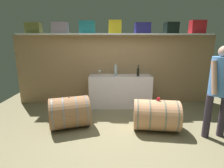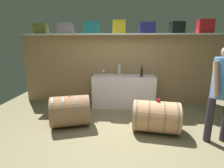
{
  "view_description": "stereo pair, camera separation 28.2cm",
  "coord_description": "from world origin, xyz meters",
  "px_view_note": "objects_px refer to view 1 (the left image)",
  "views": [
    {
      "loc": [
        -0.2,
        -2.75,
        1.7
      ],
      "look_at": [
        -0.13,
        0.65,
        0.9
      ],
      "focal_mm": 27.64,
      "sensor_mm": 36.0,
      "label": 1
    },
    {
      "loc": [
        0.08,
        -2.74,
        1.7
      ],
      "look_at": [
        -0.13,
        0.65,
        0.9
      ],
      "focal_mm": 27.64,
      "sensor_mm": 36.0,
      "label": 2
    }
  ],
  "objects_px": {
    "toolcase_navy": "(142,28)",
    "wine_bottle_dark": "(138,71)",
    "tasting_cup": "(158,99)",
    "toolcase_olive": "(33,28)",
    "toolcase_red": "(197,27)",
    "winemaker_pouring": "(220,83)",
    "work_cabinet": "(120,91)",
    "wine_barrel_near": "(156,115)",
    "wine_barrel_far": "(70,112)",
    "toolcase_yellow": "(115,27)",
    "wine_glass": "(100,71)",
    "toolcase_teal": "(87,27)",
    "toolcase_black": "(171,28)",
    "wine_bottle_clear": "(116,70)",
    "toolcase_grey": "(60,28)"
  },
  "relations": [
    {
      "from": "toolcase_navy",
      "to": "wine_bottle_dark",
      "type": "bearing_deg",
      "value": -114.82
    },
    {
      "from": "tasting_cup",
      "to": "wine_bottle_dark",
      "type": "bearing_deg",
      "value": 98.86
    },
    {
      "from": "toolcase_olive",
      "to": "toolcase_red",
      "type": "xyz_separation_m",
      "value": [
        4.29,
        0.0,
        0.03
      ]
    },
    {
      "from": "tasting_cup",
      "to": "winemaker_pouring",
      "type": "relative_size",
      "value": 0.04
    },
    {
      "from": "work_cabinet",
      "to": "wine_barrel_near",
      "type": "distance_m",
      "value": 1.5
    },
    {
      "from": "work_cabinet",
      "to": "wine_barrel_far",
      "type": "relative_size",
      "value": 1.78
    },
    {
      "from": "wine_barrel_far",
      "to": "tasting_cup",
      "type": "distance_m",
      "value": 1.81
    },
    {
      "from": "toolcase_yellow",
      "to": "toolcase_navy",
      "type": "distance_m",
      "value": 0.72
    },
    {
      "from": "toolcase_yellow",
      "to": "wine_bottle_dark",
      "type": "relative_size",
      "value": 1.16
    },
    {
      "from": "wine_glass",
      "to": "winemaker_pouring",
      "type": "bearing_deg",
      "value": -38.5
    },
    {
      "from": "toolcase_teal",
      "to": "winemaker_pouring",
      "type": "bearing_deg",
      "value": -31.68
    },
    {
      "from": "toolcase_teal",
      "to": "tasting_cup",
      "type": "xyz_separation_m",
      "value": [
        1.52,
        -1.54,
        -1.46
      ]
    },
    {
      "from": "toolcase_navy",
      "to": "tasting_cup",
      "type": "distance_m",
      "value": 2.11
    },
    {
      "from": "work_cabinet",
      "to": "wine_glass",
      "type": "bearing_deg",
      "value": 169.88
    },
    {
      "from": "toolcase_black",
      "to": "toolcase_red",
      "type": "height_order",
      "value": "toolcase_red"
    },
    {
      "from": "work_cabinet",
      "to": "winemaker_pouring",
      "type": "relative_size",
      "value": 0.99
    },
    {
      "from": "wine_barrel_far",
      "to": "wine_barrel_near",
      "type": "bearing_deg",
      "value": -21.37
    },
    {
      "from": "toolcase_navy",
      "to": "wine_barrel_far",
      "type": "xyz_separation_m",
      "value": [
        -1.7,
        -1.39,
        -1.76
      ]
    },
    {
      "from": "toolcase_black",
      "to": "wine_barrel_far",
      "type": "height_order",
      "value": "toolcase_black"
    },
    {
      "from": "wine_glass",
      "to": "winemaker_pouring",
      "type": "distance_m",
      "value": 2.8
    },
    {
      "from": "toolcase_olive",
      "to": "wine_bottle_dark",
      "type": "height_order",
      "value": "toolcase_olive"
    },
    {
      "from": "toolcase_red",
      "to": "toolcase_black",
      "type": "bearing_deg",
      "value": 178.29
    },
    {
      "from": "work_cabinet",
      "to": "tasting_cup",
      "type": "relative_size",
      "value": 27.48
    },
    {
      "from": "wine_barrel_far",
      "to": "wine_bottle_dark",
      "type": "bearing_deg",
      "value": 18.68
    },
    {
      "from": "wine_glass",
      "to": "tasting_cup",
      "type": "xyz_separation_m",
      "value": [
        1.21,
        -1.46,
        -0.32
      ]
    },
    {
      "from": "toolcase_navy",
      "to": "wine_glass",
      "type": "distance_m",
      "value": 1.6
    },
    {
      "from": "toolcase_olive",
      "to": "wine_bottle_dark",
      "type": "relative_size",
      "value": 1.35
    },
    {
      "from": "toolcase_teal",
      "to": "wine_bottle_dark",
      "type": "xyz_separation_m",
      "value": [
        1.32,
        -0.28,
        -1.12
      ]
    },
    {
      "from": "toolcase_yellow",
      "to": "wine_bottle_dark",
      "type": "bearing_deg",
      "value": -23.16
    },
    {
      "from": "toolcase_red",
      "to": "toolcase_teal",
      "type": "bearing_deg",
      "value": 178.29
    },
    {
      "from": "toolcase_black",
      "to": "wine_bottle_dark",
      "type": "distance_m",
      "value": 1.44
    },
    {
      "from": "wine_bottle_dark",
      "to": "wine_barrel_near",
      "type": "bearing_deg",
      "value": -82.39
    },
    {
      "from": "toolcase_yellow",
      "to": "toolcase_black",
      "type": "relative_size",
      "value": 1.04
    },
    {
      "from": "wine_bottle_clear",
      "to": "toolcase_yellow",
      "type": "bearing_deg",
      "value": 93.73
    },
    {
      "from": "toolcase_grey",
      "to": "winemaker_pouring",
      "type": "xyz_separation_m",
      "value": [
        3.2,
        -1.83,
        -1.07
      ]
    },
    {
      "from": "wine_bottle_dark",
      "to": "wine_bottle_clear",
      "type": "distance_m",
      "value": 0.59
    },
    {
      "from": "toolcase_grey",
      "to": "toolcase_yellow",
      "type": "height_order",
      "value": "toolcase_yellow"
    },
    {
      "from": "toolcase_black",
      "to": "wine_barrel_near",
      "type": "relative_size",
      "value": 0.34
    },
    {
      "from": "toolcase_olive",
      "to": "toolcase_navy",
      "type": "height_order",
      "value": "toolcase_navy"
    },
    {
      "from": "wine_barrel_far",
      "to": "toolcase_grey",
      "type": "bearing_deg",
      "value": 91.29
    },
    {
      "from": "toolcase_grey",
      "to": "winemaker_pouring",
      "type": "relative_size",
      "value": 0.24
    },
    {
      "from": "toolcase_grey",
      "to": "wine_bottle_clear",
      "type": "distance_m",
      "value": 1.8
    },
    {
      "from": "toolcase_grey",
      "to": "toolcase_teal",
      "type": "distance_m",
      "value": 0.7
    },
    {
      "from": "toolcase_navy",
      "to": "work_cabinet",
      "type": "relative_size",
      "value": 0.24
    },
    {
      "from": "wine_barrel_near",
      "to": "wine_barrel_far",
      "type": "height_order",
      "value": "wine_barrel_far"
    },
    {
      "from": "toolcase_yellow",
      "to": "wine_bottle_dark",
      "type": "height_order",
      "value": "toolcase_yellow"
    },
    {
      "from": "wine_glass",
      "to": "work_cabinet",
      "type": "bearing_deg",
      "value": -10.12
    },
    {
      "from": "toolcase_grey",
      "to": "toolcase_olive",
      "type": "bearing_deg",
      "value": 175.82
    },
    {
      "from": "wine_bottle_clear",
      "to": "wine_barrel_near",
      "type": "relative_size",
      "value": 0.35
    },
    {
      "from": "winemaker_pouring",
      "to": "toolcase_red",
      "type": "bearing_deg",
      "value": -107.64
    }
  ]
}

